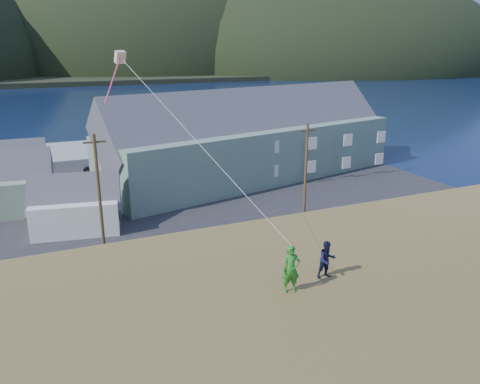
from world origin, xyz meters
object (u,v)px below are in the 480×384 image
object	(u,v)px
shed_palegreen_far	(3,166)
kite_flyer_navy	(327,260)
kite_flyer_green	(291,269)
lodge	(254,137)
shed_white	(76,205)
wharf	(50,155)

from	to	relation	value
shed_palegreen_far	kite_flyer_navy	distance (m)	47.75
kite_flyer_green	lodge	bearing A→B (deg)	78.23
shed_white	kite_flyer_green	size ratio (longest dim) A/B	4.72
lodge	shed_palegreen_far	xyz separation A→B (m)	(-28.17, 8.10, -2.59)
lodge	kite_flyer_navy	distance (m)	40.24
shed_white	shed_palegreen_far	distance (m)	18.74
shed_palegreen_far	kite_flyer_navy	size ratio (longest dim) A/B	6.60
wharf	shed_palegreen_far	bearing A→B (deg)	-111.67
wharf	shed_white	world-z (taller)	shed_white
wharf	kite_flyer_navy	world-z (taller)	kite_flyer_navy
shed_palegreen_far	kite_flyer_green	world-z (taller)	kite_flyer_green
wharf	shed_palegreen_far	xyz separation A→B (m)	(-5.46, -13.74, 2.04)
lodge	kite_flyer_green	distance (m)	41.31
shed_palegreen_far	kite_flyer_navy	world-z (taller)	kite_flyer_navy
wharf	lodge	world-z (taller)	lodge
kite_flyer_green	wharf	bearing A→B (deg)	107.76
wharf	shed_white	bearing A→B (deg)	-88.23
wharf	shed_palegreen_far	distance (m)	14.93
lodge	kite_flyer_green	world-z (taller)	lodge
wharf	shed_white	size ratio (longest dim) A/B	3.07
wharf	shed_palegreen_far	world-z (taller)	shed_palegreen_far
lodge	wharf	bearing A→B (deg)	123.47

